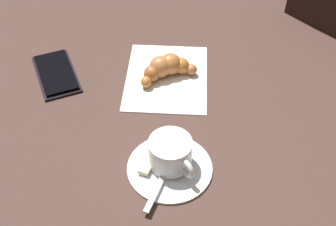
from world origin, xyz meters
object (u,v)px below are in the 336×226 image
object	(u,v)px
espresso_cup	(171,153)
sugar_packet	(150,159)
teaspoon	(166,166)
saucer	(170,167)
napkin	(167,77)
croissant	(166,67)
cell_phone	(56,73)

from	to	relation	value
espresso_cup	sugar_packet	size ratio (longest dim) A/B	1.25
teaspoon	sugar_packet	size ratio (longest dim) A/B	2.12
saucer	napkin	distance (m)	0.22
espresso_cup	croissant	distance (m)	0.22
croissant	sugar_packet	bearing A→B (deg)	179.44
espresso_cup	sugar_packet	world-z (taller)	espresso_cup
napkin	cell_phone	distance (m)	0.22
sugar_packet	croissant	xyz separation A→B (m)	(0.22, -0.00, 0.01)
croissant	cell_phone	size ratio (longest dim) A/B	0.71
saucer	napkin	xyz separation A→B (m)	(0.22, 0.03, -0.00)
espresso_cup	napkin	bearing A→B (deg)	7.86
saucer	teaspoon	size ratio (longest dim) A/B	1.02
napkin	cell_phone	size ratio (longest dim) A/B	1.30
teaspoon	napkin	xyz separation A→B (m)	(0.22, 0.02, -0.01)
saucer	napkin	size ratio (longest dim) A/B	0.68
espresso_cup	sugar_packet	distance (m)	0.04
sugar_packet	napkin	xyz separation A→B (m)	(0.21, -0.00, -0.01)
saucer	croissant	world-z (taller)	croissant
croissant	napkin	bearing A→B (deg)	-156.96
teaspoon	cell_phone	world-z (taller)	teaspoon
napkin	croissant	bearing A→B (deg)	23.04
sugar_packet	napkin	world-z (taller)	sugar_packet
espresso_cup	cell_phone	distance (m)	0.32
napkin	espresso_cup	bearing A→B (deg)	-172.14
espresso_cup	teaspoon	xyz separation A→B (m)	(-0.01, 0.01, -0.02)
espresso_cup	napkin	size ratio (longest dim) A/B	0.40
teaspoon	napkin	distance (m)	0.22
teaspoon	croissant	size ratio (longest dim) A/B	1.22
sugar_packet	cell_phone	size ratio (longest dim) A/B	0.41
saucer	espresso_cup	size ratio (longest dim) A/B	1.73
sugar_packet	croissant	distance (m)	0.22
croissant	cell_phone	distance (m)	0.21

